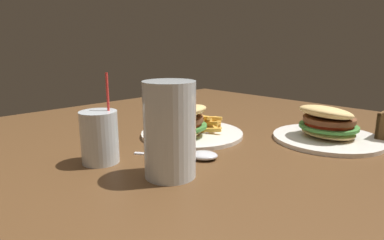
# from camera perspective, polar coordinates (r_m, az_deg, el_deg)

# --- Properties ---
(dining_table) EXTENTS (1.48, 1.34, 0.72)m
(dining_table) POSITION_cam_1_polar(r_m,az_deg,el_deg) (0.80, 1.11, -11.67)
(dining_table) COLOR brown
(dining_table) RESTS_ON ground_plane
(meal_plate_near) EXTENTS (0.27, 0.27, 0.10)m
(meal_plate_near) POSITION_cam_1_polar(r_m,az_deg,el_deg) (0.82, -1.13, -1.04)
(meal_plate_near) COLOR white
(meal_plate_near) RESTS_ON dining_table
(beer_glass) EXTENTS (0.09, 0.09, 0.17)m
(beer_glass) POSITION_cam_1_polar(r_m,az_deg,el_deg) (0.57, -3.97, -2.26)
(beer_glass) COLOR silver
(beer_glass) RESTS_ON dining_table
(juice_glass) EXTENTS (0.07, 0.07, 0.18)m
(juice_glass) POSITION_cam_1_polar(r_m,az_deg,el_deg) (0.67, -16.08, -3.32)
(juice_glass) COLOR silver
(juice_glass) RESTS_ON dining_table
(spoon) EXTENTS (0.12, 0.17, 0.02)m
(spoon) POSITION_cam_1_polar(r_m,az_deg,el_deg) (0.67, 1.50, -6.29)
(spoon) COLOR silver
(spoon) RESTS_ON dining_table
(meal_plate_far) EXTENTS (0.26, 0.26, 0.10)m
(meal_plate_far) POSITION_cam_1_polar(r_m,az_deg,el_deg) (0.86, 22.92, -1.29)
(meal_plate_far) COLOR white
(meal_plate_far) RESTS_ON dining_table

